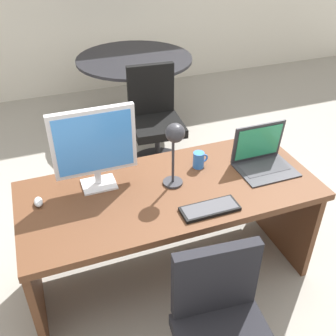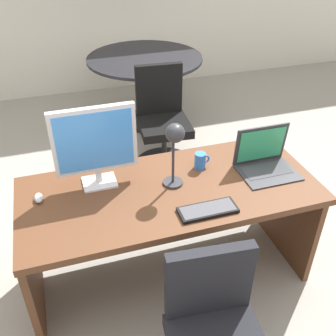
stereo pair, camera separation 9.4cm
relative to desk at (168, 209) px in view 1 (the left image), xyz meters
name	(u,v)px [view 1 (the left image)]	position (x,y,z in m)	size (l,w,h in m)	color
ground	(117,163)	(0.00, 1.45, -0.55)	(12.00, 12.00, 0.00)	gray
desk	(168,209)	(0.00, 0.00, 0.00)	(1.78, 0.78, 0.75)	#56331E
monitor	(94,145)	(-0.39, 0.13, 0.48)	(0.48, 0.16, 0.50)	silver
laptop	(261,154)	(0.63, -0.01, 0.28)	(0.35, 0.28, 0.27)	#2D2D33
keyboard	(210,209)	(0.13, -0.31, 0.21)	(0.33, 0.13, 0.02)	black
mouse	(38,202)	(-0.75, 0.07, 0.22)	(0.05, 0.09, 0.04)	#B7BABF
desk_lamp	(175,141)	(0.03, -0.03, 0.51)	(0.12, 0.14, 0.42)	#2D2D33
coffee_mug	(199,160)	(0.25, 0.10, 0.25)	(0.10, 0.07, 0.11)	blue
meeting_table	(135,74)	(0.44, 2.22, 0.04)	(1.25, 1.25, 0.78)	black
meeting_chair_near	(156,127)	(0.37, 1.34, -0.16)	(0.56, 0.56, 0.95)	black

